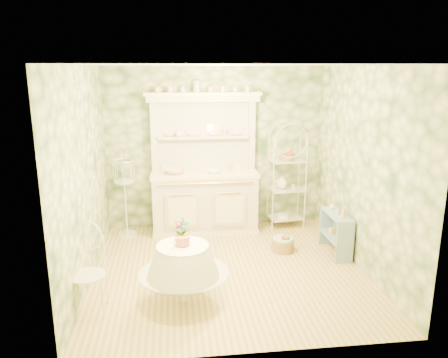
{
  "coord_description": "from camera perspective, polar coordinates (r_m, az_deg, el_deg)",
  "views": [
    {
      "loc": [
        -0.7,
        -5.4,
        2.67
      ],
      "look_at": [
        0.0,
        0.5,
        1.15
      ],
      "focal_mm": 35.0,
      "sensor_mm": 36.0,
      "label": 1
    }
  ],
  "objects": [
    {
      "name": "cafe_chair",
      "position": [
        5.14,
        -17.44,
        -11.71
      ],
      "size": [
        0.53,
        0.53,
        0.94
      ],
      "primitive_type": "cube",
      "rotation": [
        0.0,
        0.0,
        -0.29
      ],
      "color": "white",
      "rests_on": "floor"
    },
    {
      "name": "floor_basket",
      "position": [
        6.65,
        7.67,
        -8.26
      ],
      "size": [
        0.51,
        0.51,
        0.25
      ],
      "primitive_type": "cylinder",
      "rotation": [
        0.0,
        0.0,
        -0.41
      ],
      "color": "#9E794B",
      "rests_on": "floor"
    },
    {
      "name": "bottle_blue",
      "position": [
        6.52,
        14.77,
        -4.16
      ],
      "size": [
        0.06,
        0.06,
        0.1
      ],
      "primitive_type": "imported",
      "rotation": [
        0.0,
        0.0,
        0.23
      ],
      "color": "#90ADBA",
      "rests_on": "side_shelf"
    },
    {
      "name": "potted_geranium",
      "position": [
        4.99,
        -5.51,
        -7.11
      ],
      "size": [
        0.18,
        0.13,
        0.32
      ],
      "primitive_type": "imported",
      "rotation": [
        0.0,
        0.0,
        -0.08
      ],
      "color": "#3F7238",
      "rests_on": "round_table"
    },
    {
      "name": "kitchen_dresser",
      "position": [
        7.1,
        -2.58,
        1.94
      ],
      "size": [
        1.87,
        0.61,
        2.29
      ],
      "primitive_type": "cube",
      "color": "silver",
      "rests_on": "floor"
    },
    {
      "name": "bottle_amber",
      "position": [
        6.39,
        15.34,
        -4.32
      ],
      "size": [
        0.08,
        0.08,
        0.17
      ],
      "primitive_type": "imported",
      "rotation": [
        0.0,
        0.0,
        -0.23
      ],
      "color": "gold",
      "rests_on": "side_shelf"
    },
    {
      "name": "bakers_rack",
      "position": [
        7.47,
        8.19,
        0.41
      ],
      "size": [
        0.6,
        0.47,
        1.78
      ],
      "primitive_type": "cube",
      "rotation": [
        0.0,
        0.0,
        0.14
      ],
      "color": "white",
      "rests_on": "floor"
    },
    {
      "name": "wall_front",
      "position": [
        3.9,
        4.02,
        -5.47
      ],
      "size": [
        3.6,
        3.6,
        0.0
      ],
      "primitive_type": "plane",
      "color": "beige",
      "rests_on": "floor"
    },
    {
      "name": "wall_back",
      "position": [
        7.35,
        -1.2,
        4.0
      ],
      "size": [
        3.6,
        3.6,
        0.0
      ],
      "primitive_type": "plane",
      "color": "beige",
      "rests_on": "floor"
    },
    {
      "name": "cup_right",
      "position": [
        7.21,
        0.11,
        5.89
      ],
      "size": [
        0.13,
        0.13,
        0.1
      ],
      "primitive_type": "imported",
      "rotation": [
        0.0,
        0.0,
        0.23
      ],
      "color": "white",
      "rests_on": "kitchen_dresser"
    },
    {
      "name": "bowl_white",
      "position": [
        7.05,
        -1.34,
        0.79
      ],
      "size": [
        0.25,
        0.25,
        0.07
      ],
      "primitive_type": "imported",
      "rotation": [
        0.0,
        0.0,
        0.17
      ],
      "color": "white",
      "rests_on": "kitchen_dresser"
    },
    {
      "name": "lace_rug",
      "position": [
        6.0,
        -5.26,
        -12.09
      ],
      "size": [
        1.52,
        1.52,
        0.01
      ],
      "primitive_type": "cylinder",
      "rotation": [
        0.0,
        0.0,
        -0.3
      ],
      "color": "white",
      "rests_on": "floor"
    },
    {
      "name": "round_table",
      "position": [
        5.19,
        -5.33,
        -12.58
      ],
      "size": [
        0.77,
        0.77,
        0.65
      ],
      "primitive_type": "cylinder",
      "rotation": [
        0.0,
        0.0,
        -0.36
      ],
      "color": "white",
      "rests_on": "floor"
    },
    {
      "name": "side_shelf",
      "position": [
        6.66,
        14.39,
        -7.03
      ],
      "size": [
        0.34,
        0.71,
        0.59
      ],
      "primitive_type": "cube",
      "rotation": [
        0.0,
        0.0,
        0.12
      ],
      "color": "#83A0C0",
      "rests_on": "floor"
    },
    {
      "name": "floor",
      "position": [
        6.06,
        0.57,
        -11.77
      ],
      "size": [
        3.6,
        3.6,
        0.0
      ],
      "primitive_type": "plane",
      "color": "tan",
      "rests_on": "ground"
    },
    {
      "name": "wall_right",
      "position": [
        6.1,
        17.64,
        1.16
      ],
      "size": [
        3.6,
        3.6,
        0.0
      ],
      "primitive_type": "plane",
      "color": "beige",
      "rests_on": "floor"
    },
    {
      "name": "ceiling",
      "position": [
        5.45,
        0.64,
        14.67
      ],
      "size": [
        3.6,
        3.6,
        0.0
      ],
      "primitive_type": "plane",
      "color": "white",
      "rests_on": "floor"
    },
    {
      "name": "bowl_floral",
      "position": [
        7.07,
        -6.35,
        0.74
      ],
      "size": [
        0.42,
        0.42,
        0.08
      ],
      "primitive_type": "imported",
      "rotation": [
        0.0,
        0.0,
        -0.38
      ],
      "color": "white",
      "rests_on": "kitchen_dresser"
    },
    {
      "name": "wall_left",
      "position": [
        5.67,
        -17.76,
        0.18
      ],
      "size": [
        3.6,
        3.6,
        0.0
      ],
      "primitive_type": "plane",
      "color": "beige",
      "rests_on": "floor"
    },
    {
      "name": "bottle_glass",
      "position": [
        6.74,
        13.96,
        -3.55
      ],
      "size": [
        0.1,
        0.1,
        0.1
      ],
      "primitive_type": "imported",
      "rotation": [
        0.0,
        0.0,
        0.41
      ],
      "color": "silver",
      "rests_on": "side_shelf"
    },
    {
      "name": "cup_left",
      "position": [
        7.15,
        -5.91,
        5.75
      ],
      "size": [
        0.12,
        0.12,
        0.09
      ],
      "primitive_type": "imported",
      "rotation": [
        0.0,
        0.0,
        0.1
      ],
      "color": "white",
      "rests_on": "kitchen_dresser"
    },
    {
      "name": "birdcage_stand",
      "position": [
        7.18,
        -12.78,
        -1.96
      ],
      "size": [
        0.37,
        0.37,
        1.4
      ],
      "primitive_type": "cube",
      "rotation": [
        0.0,
        0.0,
        -0.14
      ],
      "color": "white",
      "rests_on": "floor"
    }
  ]
}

